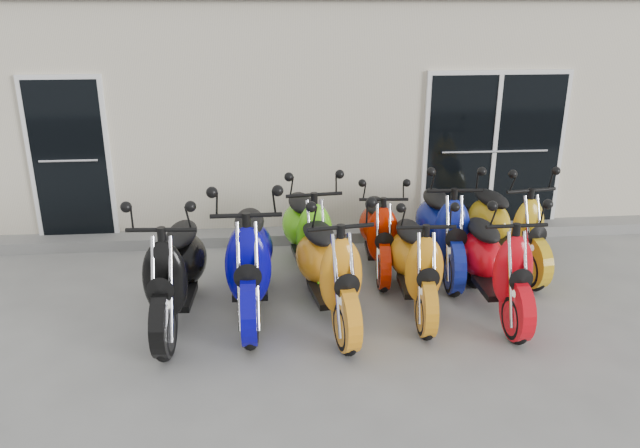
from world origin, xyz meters
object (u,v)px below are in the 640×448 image
at_px(scooter_front_red, 496,251).
at_px(scooter_back_blue, 443,216).
at_px(scooter_back_yellow, 508,215).
at_px(scooter_front_blue, 249,244).
at_px(scooter_front_black, 175,257).
at_px(scooter_front_orange_b, 416,251).
at_px(scooter_back_green, 307,220).
at_px(scooter_back_red, 379,221).
at_px(scooter_front_orange_a, 328,254).

height_order(scooter_front_red, scooter_back_blue, scooter_back_blue).
bearing_deg(scooter_back_yellow, scooter_front_blue, -172.65).
xyz_separation_m(scooter_front_black, scooter_front_blue, (0.75, 0.17, 0.04)).
distance_m(scooter_front_black, scooter_front_orange_b, 2.52).
bearing_deg(scooter_front_orange_b, scooter_front_red, -6.50).
relative_size(scooter_front_black, scooter_front_red, 1.06).
relative_size(scooter_front_black, scooter_front_blue, 0.95).
distance_m(scooter_back_green, scooter_back_red, 0.90).
bearing_deg(scooter_back_red, scooter_back_blue, -3.94).
relative_size(scooter_back_green, scooter_back_red, 1.12).
xyz_separation_m(scooter_front_blue, scooter_front_red, (2.60, -0.22, -0.08)).
distance_m(scooter_front_orange_a, scooter_back_blue, 1.88).
xyz_separation_m(scooter_front_orange_b, scooter_back_yellow, (1.39, 0.98, 0.03)).
distance_m(scooter_back_green, scooter_back_yellow, 2.48).
bearing_deg(scooter_back_red, scooter_back_green, -168.94).
distance_m(scooter_back_blue, scooter_back_yellow, 0.83).
distance_m(scooter_front_red, scooter_back_green, 2.21).
bearing_deg(scooter_back_yellow, scooter_back_green, 172.01).
bearing_deg(scooter_front_black, scooter_back_green, 39.80).
bearing_deg(scooter_front_red, scooter_back_blue, 103.55).
bearing_deg(scooter_front_red, scooter_back_green, 150.00).
bearing_deg(scooter_front_orange_b, scooter_back_blue, 62.29).
relative_size(scooter_front_red, scooter_back_red, 1.09).
distance_m(scooter_front_red, scooter_back_red, 1.58).
height_order(scooter_back_red, scooter_back_yellow, scooter_back_yellow).
relative_size(scooter_front_orange_a, scooter_back_blue, 1.02).
relative_size(scooter_front_orange_a, scooter_back_red, 1.14).
height_order(scooter_back_green, scooter_back_yellow, scooter_back_green).
bearing_deg(scooter_back_yellow, scooter_front_orange_a, -162.59).
xyz_separation_m(scooter_front_orange_b, scooter_front_red, (0.83, -0.13, 0.03)).
xyz_separation_m(scooter_front_orange_a, scooter_back_blue, (1.51, 1.11, -0.01)).
bearing_deg(scooter_back_red, scooter_front_red, -44.81).
xyz_separation_m(scooter_front_blue, scooter_front_orange_a, (0.81, -0.24, -0.05)).
relative_size(scooter_front_black, scooter_back_green, 1.03).
bearing_deg(scooter_back_green, scooter_front_orange_a, -89.02).
bearing_deg(scooter_front_orange_a, scooter_back_green, 88.75).
bearing_deg(scooter_front_blue, scooter_back_red, 32.12).
xyz_separation_m(scooter_front_red, scooter_back_red, (-1.04, 1.20, -0.06)).
bearing_deg(scooter_front_blue, scooter_back_green, 52.36).
bearing_deg(scooter_front_blue, scooter_back_blue, 20.49).
xyz_separation_m(scooter_front_red, scooter_back_green, (-1.92, 1.09, 0.02)).
distance_m(scooter_front_black, scooter_front_blue, 0.77).
relative_size(scooter_back_red, scooter_back_blue, 0.89).
relative_size(scooter_back_green, scooter_back_blue, 0.99).
relative_size(scooter_front_orange_a, scooter_back_green, 1.02).
bearing_deg(scooter_back_blue, scooter_back_yellow, 5.61).
xyz_separation_m(scooter_front_blue, scooter_back_red, (1.56, 0.98, -0.14)).
relative_size(scooter_front_blue, scooter_front_red, 1.11).
height_order(scooter_front_blue, scooter_front_orange_b, scooter_front_blue).
bearing_deg(scooter_front_orange_a, scooter_front_blue, 155.20).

